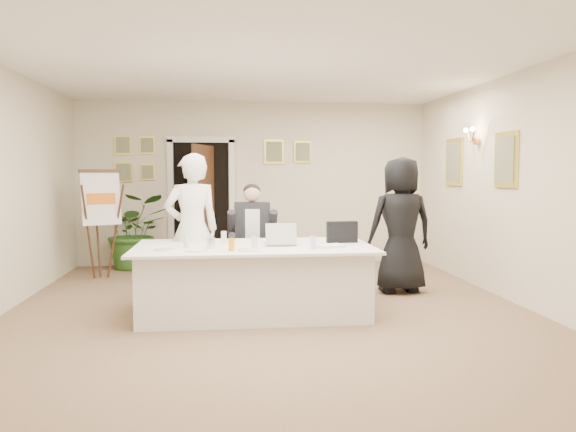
{
  "coord_description": "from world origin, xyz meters",
  "views": [
    {
      "loc": [
        -0.51,
        -6.26,
        1.59
      ],
      "look_at": [
        0.27,
        0.6,
        1.05
      ],
      "focal_mm": 35.0,
      "sensor_mm": 36.0,
      "label": 1
    }
  ],
  "objects_px": {
    "seated_man": "(252,238)",
    "laptop": "(280,233)",
    "paper_stack": "(330,246)",
    "conference_table": "(254,279)",
    "potted_palm": "(134,231)",
    "steel_jug": "(211,243)",
    "standing_man": "(192,230)",
    "oj_glass": "(232,245)",
    "flip_chart": "(100,230)",
    "standing_woman": "(401,225)",
    "laptop_bag": "(342,232)"
  },
  "relations": [
    {
      "from": "seated_man",
      "to": "potted_palm",
      "type": "distance_m",
      "value": 2.83
    },
    {
      "from": "standing_man",
      "to": "steel_jug",
      "type": "xyz_separation_m",
      "value": [
        0.24,
        -0.7,
        -0.08
      ]
    },
    {
      "from": "standing_woman",
      "to": "laptop_bag",
      "type": "height_order",
      "value": "standing_woman"
    },
    {
      "from": "standing_man",
      "to": "paper_stack",
      "type": "height_order",
      "value": "standing_man"
    },
    {
      "from": "seated_man",
      "to": "laptop",
      "type": "bearing_deg",
      "value": -86.28
    },
    {
      "from": "standing_man",
      "to": "oj_glass",
      "type": "xyz_separation_m",
      "value": [
        0.46,
        -0.93,
        -0.07
      ]
    },
    {
      "from": "flip_chart",
      "to": "oj_glass",
      "type": "xyz_separation_m",
      "value": [
        1.91,
        -2.75,
        0.1
      ]
    },
    {
      "from": "seated_man",
      "to": "standing_woman",
      "type": "relative_size",
      "value": 0.81
    },
    {
      "from": "seated_man",
      "to": "flip_chart",
      "type": "distance_m",
      "value": 2.54
    },
    {
      "from": "flip_chart",
      "to": "steel_jug",
      "type": "distance_m",
      "value": 3.03
    },
    {
      "from": "potted_palm",
      "to": "laptop",
      "type": "relative_size",
      "value": 3.46
    },
    {
      "from": "standing_man",
      "to": "paper_stack",
      "type": "relative_size",
      "value": 6.39
    },
    {
      "from": "flip_chart",
      "to": "potted_palm",
      "type": "relative_size",
      "value": 1.28
    },
    {
      "from": "seated_man",
      "to": "flip_chart",
      "type": "bearing_deg",
      "value": 140.17
    },
    {
      "from": "standing_man",
      "to": "laptop",
      "type": "bearing_deg",
      "value": 136.44
    },
    {
      "from": "standing_man",
      "to": "potted_palm",
      "type": "height_order",
      "value": "standing_man"
    },
    {
      "from": "potted_palm",
      "to": "steel_jug",
      "type": "height_order",
      "value": "potted_palm"
    },
    {
      "from": "seated_man",
      "to": "steel_jug",
      "type": "distance_m",
      "value": 1.36
    },
    {
      "from": "steel_jug",
      "to": "laptop_bag",
      "type": "bearing_deg",
      "value": 12.02
    },
    {
      "from": "seated_man",
      "to": "steel_jug",
      "type": "xyz_separation_m",
      "value": [
        -0.51,
        -1.25,
        0.1
      ]
    },
    {
      "from": "laptop_bag",
      "to": "paper_stack",
      "type": "bearing_deg",
      "value": -122.02
    },
    {
      "from": "standing_man",
      "to": "potted_palm",
      "type": "xyz_separation_m",
      "value": [
        -1.1,
        2.7,
        -0.28
      ]
    },
    {
      "from": "seated_man",
      "to": "oj_glass",
      "type": "distance_m",
      "value": 1.52
    },
    {
      "from": "standing_woman",
      "to": "oj_glass",
      "type": "bearing_deg",
      "value": 26.55
    },
    {
      "from": "conference_table",
      "to": "laptop",
      "type": "bearing_deg",
      "value": 3.06
    },
    {
      "from": "oj_glass",
      "to": "steel_jug",
      "type": "xyz_separation_m",
      "value": [
        -0.22,
        0.23,
        -0.01
      ]
    },
    {
      "from": "conference_table",
      "to": "seated_man",
      "type": "bearing_deg",
      "value": 87.93
    },
    {
      "from": "paper_stack",
      "to": "oj_glass",
      "type": "distance_m",
      "value": 1.09
    },
    {
      "from": "standing_man",
      "to": "steel_jug",
      "type": "bearing_deg",
      "value": 92.35
    },
    {
      "from": "standing_woman",
      "to": "conference_table",
      "type": "bearing_deg",
      "value": 20.81
    },
    {
      "from": "oj_glass",
      "to": "steel_jug",
      "type": "bearing_deg",
      "value": 133.31
    },
    {
      "from": "conference_table",
      "to": "oj_glass",
      "type": "bearing_deg",
      "value": -121.69
    },
    {
      "from": "potted_palm",
      "to": "steel_jug",
      "type": "xyz_separation_m",
      "value": [
        1.34,
        -3.4,
        0.21
      ]
    },
    {
      "from": "conference_table",
      "to": "flip_chart",
      "type": "relative_size",
      "value": 1.65
    },
    {
      "from": "conference_table",
      "to": "laptop_bag",
      "type": "xyz_separation_m",
      "value": [
        1.04,
        0.15,
        0.51
      ]
    },
    {
      "from": "conference_table",
      "to": "oj_glass",
      "type": "relative_size",
      "value": 20.31
    },
    {
      "from": "standing_woman",
      "to": "paper_stack",
      "type": "height_order",
      "value": "standing_woman"
    },
    {
      "from": "conference_table",
      "to": "standing_woman",
      "type": "height_order",
      "value": "standing_woman"
    },
    {
      "from": "conference_table",
      "to": "flip_chart",
      "type": "xyz_separation_m",
      "value": [
        -2.16,
        2.34,
        0.35
      ]
    },
    {
      "from": "standing_man",
      "to": "steel_jug",
      "type": "distance_m",
      "value": 0.74
    },
    {
      "from": "laptop",
      "to": "steel_jug",
      "type": "distance_m",
      "value": 0.8
    },
    {
      "from": "potted_palm",
      "to": "steel_jug",
      "type": "distance_m",
      "value": 3.66
    },
    {
      "from": "flip_chart",
      "to": "laptop",
      "type": "relative_size",
      "value": 4.42
    },
    {
      "from": "paper_stack",
      "to": "potted_palm",
      "type": "bearing_deg",
      "value": 127.34
    },
    {
      "from": "conference_table",
      "to": "flip_chart",
      "type": "distance_m",
      "value": 3.21
    },
    {
      "from": "laptop",
      "to": "paper_stack",
      "type": "relative_size",
      "value": 1.27
    },
    {
      "from": "flip_chart",
      "to": "laptop",
      "type": "xyz_separation_m",
      "value": [
        2.46,
        -2.33,
        0.17
      ]
    },
    {
      "from": "paper_stack",
      "to": "conference_table",
      "type": "bearing_deg",
      "value": 164.3
    },
    {
      "from": "standing_man",
      "to": "conference_table",
      "type": "bearing_deg",
      "value": 126.68
    },
    {
      "from": "conference_table",
      "to": "standing_woman",
      "type": "distance_m",
      "value": 2.25
    }
  ]
}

